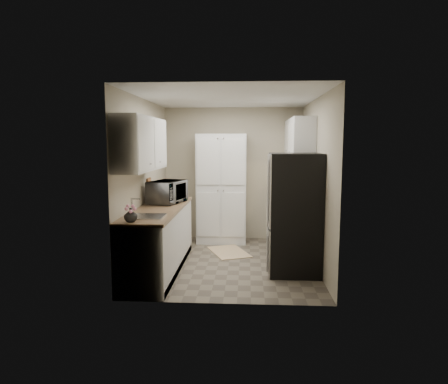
% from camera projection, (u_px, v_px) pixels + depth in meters
% --- Properties ---
extents(ground, '(3.20, 3.20, 0.00)m').
position_uv_depth(ground, '(229.00, 262.00, 6.19)').
color(ground, '#665B4C').
rests_on(ground, ground).
extents(room_shell, '(2.64, 3.24, 2.52)m').
position_uv_depth(room_shell, '(228.00, 157.00, 5.98)').
color(room_shell, '#B3A791').
rests_on(room_shell, ground).
extents(pantry_cabinet, '(0.90, 0.55, 2.00)m').
position_uv_depth(pantry_cabinet, '(222.00, 189.00, 7.38)').
color(pantry_cabinet, silver).
rests_on(pantry_cabinet, ground).
extents(base_cabinet_left, '(0.60, 2.30, 0.88)m').
position_uv_depth(base_cabinet_left, '(160.00, 240.00, 5.77)').
color(base_cabinet_left, silver).
rests_on(base_cabinet_left, ground).
extents(countertop_left, '(0.63, 2.33, 0.04)m').
position_uv_depth(countertop_left, '(159.00, 209.00, 5.71)').
color(countertop_left, '#846647').
rests_on(countertop_left, base_cabinet_left).
extents(base_cabinet_right, '(0.60, 0.80, 0.88)m').
position_uv_depth(base_cabinet_right, '(286.00, 220.00, 7.25)').
color(base_cabinet_right, silver).
rests_on(base_cabinet_right, ground).
extents(countertop_right, '(0.63, 0.83, 0.04)m').
position_uv_depth(countertop_right, '(287.00, 195.00, 7.20)').
color(countertop_right, '#846647').
rests_on(countertop_right, base_cabinet_right).
extents(electric_range, '(0.71, 0.78, 1.13)m').
position_uv_depth(electric_range, '(290.00, 228.00, 6.46)').
color(electric_range, '#B7B7BC').
rests_on(electric_range, ground).
extents(refrigerator, '(0.70, 0.72, 1.70)m').
position_uv_depth(refrigerator, '(294.00, 214.00, 5.62)').
color(refrigerator, '#B7B7BC').
rests_on(refrigerator, ground).
extents(microwave, '(0.58, 0.71, 0.34)m').
position_uv_depth(microwave, '(167.00, 192.00, 6.14)').
color(microwave, silver).
rests_on(microwave, countertop_left).
extents(wine_bottle, '(0.07, 0.07, 0.27)m').
position_uv_depth(wine_bottle, '(162.00, 191.00, 6.53)').
color(wine_bottle, black).
rests_on(wine_bottle, countertop_left).
extents(flower_vase, '(0.21, 0.21, 0.17)m').
position_uv_depth(flower_vase, '(131.00, 215.00, 4.68)').
color(flower_vase, silver).
rests_on(flower_vase, countertop_left).
extents(cutting_board, '(0.08, 0.20, 0.26)m').
position_uv_depth(cutting_board, '(179.00, 190.00, 6.67)').
color(cutting_board, '#56903A').
rests_on(cutting_board, countertop_left).
extents(toaster_oven, '(0.35, 0.43, 0.24)m').
position_uv_depth(toaster_oven, '(284.00, 188.00, 7.20)').
color(toaster_oven, silver).
rests_on(toaster_oven, countertop_right).
extents(fruit_basket, '(0.37, 0.37, 0.12)m').
position_uv_depth(fruit_basket, '(284.00, 178.00, 7.16)').
color(fruit_basket, orange).
rests_on(fruit_basket, toaster_oven).
extents(kitchen_mat, '(0.81, 0.98, 0.01)m').
position_uv_depth(kitchen_mat, '(229.00, 252.00, 6.75)').
color(kitchen_mat, '#D9B789').
rests_on(kitchen_mat, ground).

